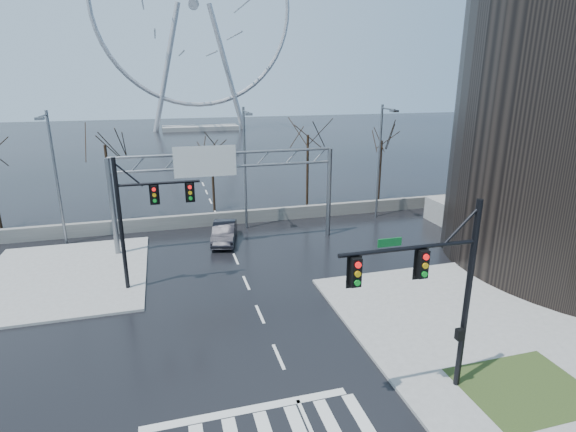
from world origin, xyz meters
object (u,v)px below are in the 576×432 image
object	(u,v)px
ferris_wheel	(194,13)
car	(224,232)
signal_mast_near	(439,283)
signal_mast_far	(140,211)
sign_gantry	(222,178)

from	to	relation	value
ferris_wheel	car	distance (m)	83.49
signal_mast_near	ferris_wheel	size ratio (longest dim) A/B	0.16
signal_mast_far	ferris_wheel	xyz separation A→B (m)	(10.87, 86.04, 21.30)
sign_gantry	signal_mast_near	bearing A→B (deg)	-73.81
car	ferris_wheel	bearing A→B (deg)	98.94
sign_gantry	ferris_wheel	distance (m)	82.91
signal_mast_near	signal_mast_far	xyz separation A→B (m)	(-11.01, 13.00, -0.04)
signal_mast_far	car	bearing A→B (deg)	49.96
signal_mast_near	signal_mast_far	size ratio (longest dim) A/B	1.00
sign_gantry	car	bearing A→B (deg)	80.96
signal_mast_far	sign_gantry	size ratio (longest dim) A/B	0.49
ferris_wheel	signal_mast_near	bearing A→B (deg)	-89.92
signal_mast_near	sign_gantry	xyz separation A→B (m)	(-5.52, 19.00, 0.31)
car	signal_mast_near	bearing A→B (deg)	-61.88
ferris_wheel	car	size ratio (longest dim) A/B	10.70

